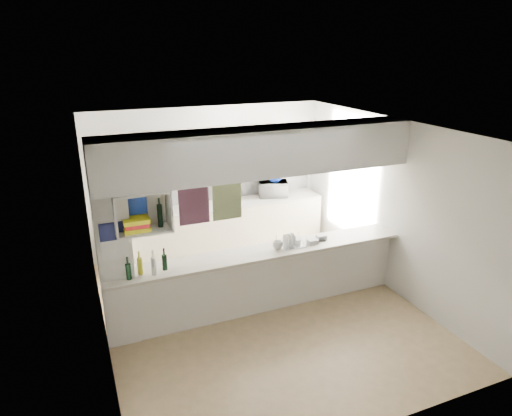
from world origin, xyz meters
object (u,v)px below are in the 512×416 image
bowl (274,180)px  wine_bottles (147,266)px  microwave (273,189)px  dish_rack (291,241)px

bowl → wine_bottles: (-2.73, -2.21, -0.21)m
microwave → bowl: bearing=154.1°
microwave → wine_bottles: 3.50m
bowl → microwave: bearing=135.7°
wine_bottles → dish_rack: bearing=2.3°
microwave → bowl: 0.18m
microwave → wine_bottles: bearing=57.7°
microwave → wine_bottles: wine_bottles is taller
microwave → bowl: (0.01, -0.01, 0.18)m
dish_rack → wine_bottles: bearing=-178.9°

